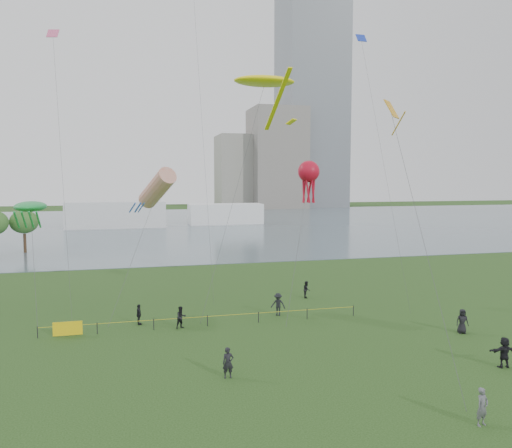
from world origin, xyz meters
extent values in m
plane|color=#1B3812|center=(0.00, 0.00, 0.00)|extent=(400.00, 400.00, 0.00)
cube|color=slate|center=(0.00, 100.00, 0.02)|extent=(400.00, 120.00, 0.08)
cube|color=slate|center=(62.00, 168.00, 60.00)|extent=(24.00, 24.00, 120.00)
cube|color=slate|center=(46.00, 162.00, 19.00)|extent=(20.00, 20.00, 38.00)
cube|color=gray|center=(32.00, 168.00, 14.00)|extent=(16.00, 18.00, 28.00)
cube|color=silver|center=(-12.00, 95.00, 3.00)|extent=(22.00, 8.00, 6.00)
cube|color=white|center=(14.00, 98.00, 2.50)|extent=(18.00, 7.00, 5.00)
cylinder|color=#39271A|center=(-24.26, 57.23, 1.46)|extent=(0.44, 0.44, 2.92)
ellipsoid|color=#3B6C2A|center=(-24.26, 57.23, 4.73)|extent=(4.15, 4.15, 3.50)
cylinder|color=black|center=(-15.03, 13.11, 0.42)|extent=(0.07, 0.07, 0.85)
cylinder|color=black|center=(-11.03, 13.11, 0.42)|extent=(0.07, 0.07, 0.85)
cylinder|color=black|center=(-7.03, 13.11, 0.42)|extent=(0.07, 0.07, 0.85)
cylinder|color=black|center=(-3.03, 13.11, 0.42)|extent=(0.07, 0.07, 0.85)
cylinder|color=black|center=(0.97, 13.11, 0.42)|extent=(0.07, 0.07, 0.85)
cylinder|color=black|center=(4.97, 13.11, 0.42)|extent=(0.07, 0.07, 0.85)
cylinder|color=black|center=(8.97, 13.11, 0.42)|extent=(0.07, 0.07, 0.85)
cylinder|color=yellow|center=(-3.03, 13.11, 0.75)|extent=(24.00, 0.03, 0.03)
cube|color=yellow|center=(-13.03, 13.11, 0.55)|extent=(2.00, 0.04, 1.00)
imported|color=#58595F|center=(6.79, -5.11, 0.88)|extent=(0.72, 0.57, 1.75)
imported|color=black|center=(-5.01, 13.05, 0.83)|extent=(1.00, 0.91, 1.66)
imported|color=black|center=(3.02, 14.65, 0.93)|extent=(1.39, 1.19, 1.86)
imported|color=black|center=(-8.07, 14.73, 0.80)|extent=(0.56, 0.99, 1.60)
imported|color=black|center=(14.63, 6.95, 0.89)|extent=(0.99, 0.78, 1.77)
imported|color=black|center=(12.81, 0.60, 0.92)|extent=(1.74, 0.69, 1.83)
imported|color=black|center=(-3.35, 3.01, 0.87)|extent=(0.64, 0.42, 1.73)
imported|color=black|center=(7.36, 19.90, 0.79)|extent=(0.83, 0.93, 1.58)
cylinder|color=#3F3F42|center=(0.02, 17.42, 9.99)|extent=(7.02, 7.13, 19.99)
ellipsoid|color=#FFEC0D|center=(3.51, 20.98, 19.98)|extent=(5.64, 3.52, 0.88)
cube|color=#FFEC0D|center=(3.51, 16.78, 17.58)|extent=(0.36, 6.98, 4.09)
cube|color=#FFEC0D|center=(3.51, 12.98, 15.48)|extent=(0.95, 0.95, 0.42)
cylinder|color=#3F3F42|center=(-8.31, 17.50, 5.17)|extent=(4.14, 5.85, 10.36)
cylinder|color=red|center=(-6.25, 20.42, 10.35)|extent=(3.47, 4.96, 3.67)
cylinder|color=blue|center=(-7.65, 19.22, 8.75)|extent=(0.60, 1.13, 0.88)
cylinder|color=blue|center=(-7.93, 19.60, 8.75)|extent=(0.60, 1.13, 0.88)
cylinder|color=blue|center=(-8.38, 19.45, 8.75)|extent=(0.60, 1.13, 0.88)
cylinder|color=blue|center=(-8.38, 18.98, 8.75)|extent=(0.60, 1.13, 0.88)
cylinder|color=blue|center=(-7.93, 18.84, 8.75)|extent=(0.60, 1.13, 0.88)
cylinder|color=#3F3F42|center=(-15.97, 17.98, 4.41)|extent=(1.57, 7.64, 8.84)
ellipsoid|color=green|center=(-16.74, 21.79, 8.82)|extent=(2.55, 4.59, 0.89)
cylinder|color=green|center=(-17.54, 20.19, 7.82)|extent=(0.16, 1.79, 1.54)
cylinder|color=green|center=(-16.99, 20.19, 7.82)|extent=(0.16, 1.79, 1.54)
cylinder|color=green|center=(-16.44, 20.19, 7.82)|extent=(0.16, 1.79, 1.54)
cylinder|color=green|center=(-15.89, 20.19, 7.82)|extent=(0.16, 1.79, 1.54)
cylinder|color=#3F3F42|center=(5.11, 15.75, 5.92)|extent=(4.87, 8.66, 11.85)
sphere|color=#B80D25|center=(7.53, 20.06, 11.83)|extent=(2.01, 2.01, 2.01)
cylinder|color=#B80D25|center=(8.03, 20.06, 10.23)|extent=(0.18, 0.54, 2.60)
cylinder|color=#B80D25|center=(7.78, 20.50, 10.23)|extent=(0.49, 0.36, 2.61)
cylinder|color=#B80D25|center=(7.28, 20.50, 10.23)|extent=(0.49, 0.36, 2.61)
cylinder|color=#B80D25|center=(7.03, 20.06, 10.23)|extent=(0.18, 0.54, 2.60)
cylinder|color=#B80D25|center=(7.28, 19.63, 10.23)|extent=(0.49, 0.36, 2.61)
cylinder|color=#B80D25|center=(7.78, 19.63, 10.23)|extent=(0.49, 0.36, 2.61)
cylinder|color=#3F3F42|center=(7.39, 0.87, 7.78)|extent=(0.80, 9.32, 15.58)
cube|color=orange|center=(7.78, 5.51, 15.56)|extent=(1.42, 1.42, 1.16)
cylinder|color=orange|center=(7.78, 4.61, 14.56)|extent=(0.08, 1.58, 1.35)
cube|color=#E5598C|center=(-14.30, 20.40, 22.84)|extent=(1.04, 1.00, 0.76)
cube|color=#1933B2|center=(12.03, 19.00, 23.84)|extent=(0.93, 0.60, 0.76)
camera|label=1|loc=(-8.37, -23.68, 11.13)|focal=35.00mm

